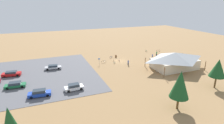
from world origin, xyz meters
name	(u,v)px	position (x,y,z in m)	size (l,w,h in m)	color
ground	(120,61)	(0.00, 0.00, 0.00)	(160.00, 160.00, 0.00)	#937047
parking_lot_asphalt	(36,75)	(26.97, 3.59, 0.03)	(32.71, 33.15, 0.05)	#56565B
bike_pavilion	(175,60)	(-12.63, 12.83, 2.74)	(14.92, 10.08, 5.01)	beige
trash_bin	(116,56)	(-0.50, -4.44, 0.45)	(0.60, 0.60, 0.90)	brown
lot_sign	(99,60)	(7.68, 0.97, 1.41)	(0.56, 0.08, 2.20)	#99999E
pine_east	(180,84)	(1.71, 31.22, 5.04)	(3.58, 3.58, 7.67)	brown
pine_far_east	(10,123)	(29.42, 31.37, 4.45)	(2.56, 2.56, 6.78)	brown
pine_midwest	(218,68)	(-12.72, 27.21, 4.91)	(3.59, 3.59, 7.06)	brown
bicycle_blue_yard_front	(111,57)	(1.53, -4.13, 0.37)	(1.44, 1.08, 0.81)	black
bicycle_teal_lone_east	(114,62)	(2.70, 1.79, 0.35)	(0.48, 1.68, 0.82)	black
bicycle_purple_edge_south	(119,60)	(0.28, 0.37, 0.36)	(0.61, 1.70, 0.81)	black
bicycle_green_near_porch	(146,51)	(-15.23, -7.37, 0.36)	(0.48, 1.63, 0.82)	black
bicycle_silver_near_sign	(158,51)	(-19.84, -5.57, 0.39)	(1.74, 0.48, 0.90)	black
bicycle_white_by_bin	(104,62)	(5.68, -0.20, 0.40)	(1.75, 0.48, 0.84)	black
bicycle_orange_back_row	(113,60)	(1.97, -0.92, 0.38)	(0.70, 1.60, 0.86)	black
car_silver_front_row	(53,67)	(22.02, 0.26, 0.72)	(4.93, 2.30, 1.35)	#BCBCC1
car_green_second_row	(15,85)	(31.40, 9.90, 0.72)	(4.70, 2.15, 1.35)	#1E6B3D
car_red_inner_stall	(11,74)	(33.09, 1.73, 0.75)	(4.94, 2.34, 1.39)	red
car_blue_far_end	(40,93)	(26.07, 16.60, 0.79)	(4.81, 2.12, 1.51)	#1E42B2
car_white_end_stall	(74,87)	(18.65, 16.36, 0.78)	(4.35, 2.03, 1.50)	white
visitor_by_pavilion	(157,54)	(-15.59, -0.62, 0.92)	(0.36, 0.36, 1.75)	#2D3347
visitor_at_bikes	(152,56)	(-12.24, 1.59, 0.89)	(0.40, 0.37, 1.70)	#2D3347
visitor_crossing_yard	(128,62)	(-0.91, 4.87, 0.89)	(0.39, 0.40, 1.69)	#2D3347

